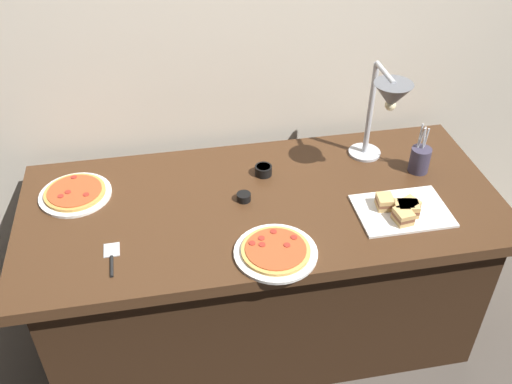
% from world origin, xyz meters
% --- Properties ---
extents(ground_plane, '(8.00, 8.00, 0.00)m').
position_xyz_m(ground_plane, '(0.00, 0.00, 0.00)').
color(ground_plane, '#4C443D').
extents(back_wall, '(4.40, 0.04, 2.40)m').
position_xyz_m(back_wall, '(0.00, 0.50, 1.20)').
color(back_wall, beige).
rests_on(back_wall, ground_plane).
extents(buffet_table, '(1.90, 0.84, 0.76)m').
position_xyz_m(buffet_table, '(0.00, 0.00, 0.39)').
color(buffet_table, '#422816').
rests_on(buffet_table, ground_plane).
extents(heat_lamp, '(0.15, 0.32, 0.44)m').
position_xyz_m(heat_lamp, '(0.51, 0.10, 1.10)').
color(heat_lamp, '#B7BABF').
rests_on(heat_lamp, buffet_table).
extents(pizza_plate_front, '(0.29, 0.29, 0.03)m').
position_xyz_m(pizza_plate_front, '(-0.73, 0.17, 0.77)').
color(pizza_plate_front, white).
rests_on(pizza_plate_front, buffet_table).
extents(pizza_plate_center, '(0.30, 0.30, 0.03)m').
position_xyz_m(pizza_plate_center, '(-0.01, -0.30, 0.77)').
color(pizza_plate_center, white).
rests_on(pizza_plate_center, buffet_table).
extents(sandwich_platter, '(0.35, 0.25, 0.06)m').
position_xyz_m(sandwich_platter, '(0.51, -0.17, 0.78)').
color(sandwich_platter, white).
rests_on(sandwich_platter, buffet_table).
extents(sauce_cup_near, '(0.06, 0.06, 0.03)m').
position_xyz_m(sauce_cup_near, '(-0.07, 0.02, 0.78)').
color(sauce_cup_near, black).
rests_on(sauce_cup_near, buffet_table).
extents(sauce_cup_far, '(0.07, 0.07, 0.04)m').
position_xyz_m(sauce_cup_far, '(0.04, 0.18, 0.78)').
color(sauce_cup_far, black).
rests_on(sauce_cup_far, buffet_table).
extents(utensil_holder, '(0.08, 0.08, 0.22)m').
position_xyz_m(utensil_holder, '(0.69, 0.09, 0.82)').
color(utensil_holder, '#383347').
rests_on(utensil_holder, buffet_table).
extents(serving_spatula, '(0.06, 0.17, 0.01)m').
position_xyz_m(serving_spatula, '(-0.58, -0.22, 0.76)').
color(serving_spatula, '#B7BABF').
rests_on(serving_spatula, buffet_table).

